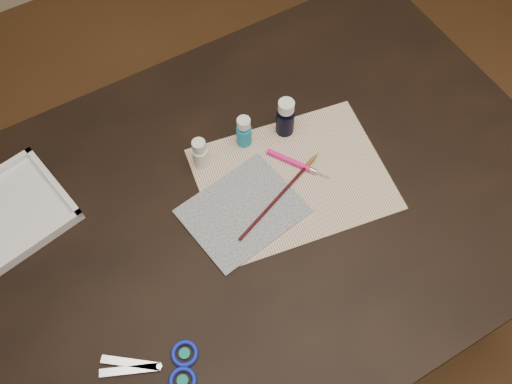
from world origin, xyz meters
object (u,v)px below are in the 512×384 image
paint_bottle_cyan (244,131)px  palette_tray (12,210)px  paper (293,178)px  paint_bottle_navy (285,117)px  canvas (243,211)px  paint_bottle_white (200,153)px  scissors (149,371)px

paint_bottle_cyan → palette_tray: (-0.50, 0.08, -0.03)m
paper → paint_bottle_navy: bearing=66.4°
canvas → paint_bottle_navy: (0.18, 0.13, 0.05)m
paint_bottle_navy → canvas: bearing=-144.1°
paint_bottle_white → palette_tray: size_ratio=0.38×
paint_bottle_cyan → paint_bottle_navy: paint_bottle_navy is taller
paint_bottle_cyan → palette_tray: paint_bottle_cyan is taller
paint_bottle_navy → scissors: size_ratio=0.50×
canvas → paint_bottle_white: paint_bottle_white is taller
paint_bottle_white → paint_bottle_cyan: bearing=1.2°
paper → paint_bottle_cyan: bearing=107.7°
paper → canvas: canvas is taller
scissors → paint_bottle_white: bearing=-105.6°
paint_bottle_cyan → canvas: bearing=-120.6°
paint_bottle_cyan → scissors: 0.52m
paper → paint_bottle_white: size_ratio=4.92×
canvas → paint_bottle_navy: paint_bottle_navy is taller
paint_bottle_cyan → scissors: bearing=-138.5°
canvas → paint_bottle_cyan: 0.18m
paint_bottle_cyan → palette_tray: 0.50m
paper → scissors: 0.48m
paint_bottle_navy → scissors: paint_bottle_navy is taller
paint_bottle_navy → paper: bearing=-113.6°
canvas → paint_bottle_cyan: paint_bottle_cyan is taller
paint_bottle_cyan → paint_bottle_navy: size_ratio=0.83×
paint_bottle_navy → palette_tray: size_ratio=0.47×
paper → paint_bottle_white: paint_bottle_white is taller
paper → paint_bottle_white: bearing=138.7°
canvas → paint_bottle_cyan: bearing=59.4°
paint_bottle_white → scissors: bearing=-129.5°
scissors → palette_tray: bearing=-52.2°
paint_bottle_navy → paint_bottle_cyan: bearing=169.2°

